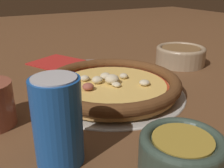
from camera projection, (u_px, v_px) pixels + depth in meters
name	position (u px, v px, depth m)	size (l,w,h in m)	color
ground_plane	(112.00, 93.00, 0.58)	(3.00, 3.00, 0.00)	brown
pizza_tray	(112.00, 92.00, 0.58)	(0.32, 0.32, 0.01)	#B7B2A8
pizza	(112.00, 84.00, 0.58)	(0.30, 0.30, 0.04)	tan
bowl_near	(181.00, 153.00, 0.33)	(0.11, 0.11, 0.06)	#334238
bowl_far	(180.00, 55.00, 0.77)	(0.14, 0.14, 0.05)	#9E8466
napkin	(56.00, 62.00, 0.79)	(0.17, 0.17, 0.01)	#B2231E
fork	(60.00, 62.00, 0.80)	(0.20, 0.08, 0.00)	#B7B7BC
beverage_can	(58.00, 121.00, 0.35)	(0.07, 0.07, 0.12)	#194C99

